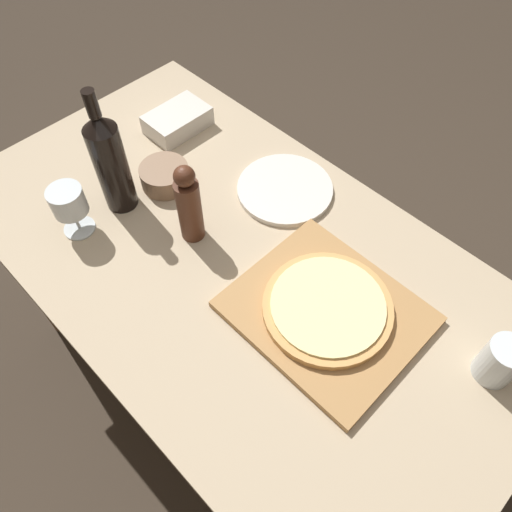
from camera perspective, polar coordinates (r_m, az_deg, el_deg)
The scene contains 11 objects.
ground_plane at distance 1.82m, azimuth -1.58°, elevation -14.06°, with size 12.00×12.00×0.00m, color #382D23.
dining_table at distance 1.24m, azimuth -2.26°, elevation -2.86°, with size 0.78×1.40×0.76m.
cutting_board at distance 1.07m, azimuth 8.05°, elevation -6.34°, with size 0.33×0.38×0.02m.
pizza at distance 1.05m, azimuth 8.17°, elevation -5.79°, with size 0.27×0.27×0.02m.
wine_bottle at distance 1.20m, azimuth -16.34°, elevation 10.31°, with size 0.08×0.08×0.33m.
pepper_mill at distance 1.12m, azimuth -7.68°, elevation 5.79°, with size 0.06×0.06×0.22m.
wine_glass at distance 1.21m, azimuth -20.65°, elevation 5.69°, with size 0.08×0.08×0.13m.
small_bowl at distance 1.30m, azimuth -10.39°, elevation 8.99°, with size 0.12×0.12×0.05m.
drinking_tumbler at distance 1.07m, azimuth 26.12°, elevation -10.74°, with size 0.08×0.08×0.10m.
dinner_plate at distance 1.28m, azimuth 3.32°, elevation 7.66°, with size 0.24×0.24×0.01m.
food_container at distance 1.45m, azimuth -8.95°, elevation 15.05°, with size 0.17×0.11×0.06m.
Camera 1 is at (-0.44, -0.51, 1.69)m, focal length 35.00 mm.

